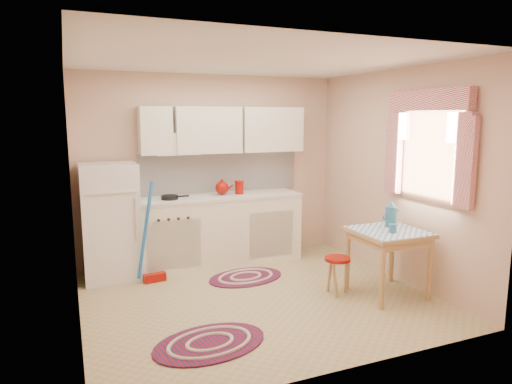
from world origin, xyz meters
TOP-DOWN VIEW (x-y plane):
  - room_shell at (0.16, 0.24)m, footprint 3.64×3.60m
  - fridge at (-1.39, 1.25)m, footprint 0.65×0.60m
  - broom at (-0.94, 0.90)m, footprint 0.29×0.15m
  - base_cabinets at (-0.05, 1.30)m, footprint 2.25×0.60m
  - countertop at (-0.05, 1.30)m, footprint 2.27×0.62m
  - frying_pan at (-0.66, 1.25)m, footprint 0.21×0.21m
  - red_kettle at (0.04, 1.30)m, footprint 0.22×0.20m
  - red_canister at (0.29, 1.30)m, footprint 0.15×0.15m
  - table at (1.35, -0.47)m, footprint 0.72×0.72m
  - stool at (0.85, -0.26)m, footprint 0.35×0.35m
  - coffee_pot at (1.47, -0.35)m, footprint 0.16×0.13m
  - mug at (1.32, -0.57)m, footprint 0.10×0.10m
  - rug_center at (0.10, 0.60)m, footprint 1.02×0.75m
  - rug_left at (-0.78, -0.81)m, footprint 1.11×0.82m

SIDE VIEW (x-z plane):
  - rug_center at x=0.10m, z-range 0.00..0.02m
  - rug_left at x=-0.78m, z-range 0.00..0.02m
  - stool at x=0.85m, z-range 0.00..0.42m
  - table at x=1.35m, z-range 0.00..0.72m
  - base_cabinets at x=-0.05m, z-range 0.00..0.88m
  - broom at x=-0.94m, z-range 0.00..1.20m
  - fridge at x=-1.39m, z-range 0.00..1.40m
  - mug at x=1.32m, z-range 0.72..0.82m
  - coffee_pot at x=1.47m, z-range 0.72..1.03m
  - countertop at x=-0.05m, z-range 0.88..0.92m
  - frying_pan at x=-0.66m, z-range 0.92..0.97m
  - red_canister at x=0.29m, z-range 0.92..1.08m
  - red_kettle at x=0.04m, z-range 0.92..1.12m
  - room_shell at x=0.16m, z-range 0.34..2.86m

